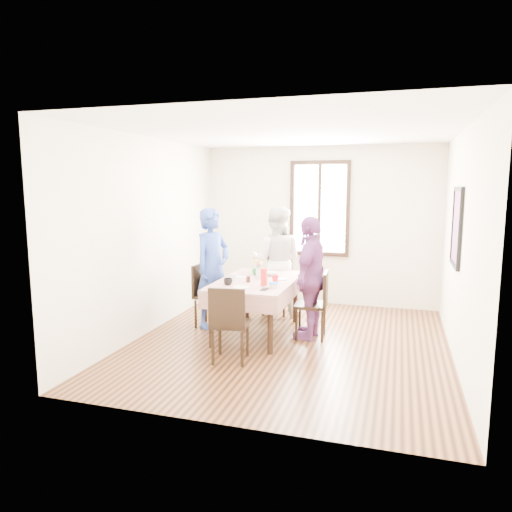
{
  "coord_description": "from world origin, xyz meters",
  "views": [
    {
      "loc": [
        1.31,
        -5.8,
        2.05
      ],
      "look_at": [
        -0.52,
        0.21,
        1.1
      ],
      "focal_mm": 33.05,
      "sensor_mm": 36.0,
      "label": 1
    }
  ],
  "objects_px": {
    "dining_table": "(257,307)",
    "person_left": "(212,268)",
    "chair_far": "(277,286)",
    "person_far": "(276,261)",
    "chair_left": "(211,296)",
    "chair_near": "(230,323)",
    "chair_right": "(311,305)",
    "person_right": "(310,278)"
  },
  "relations": [
    {
      "from": "chair_far",
      "to": "person_right",
      "type": "distance_m",
      "value": 1.31
    },
    {
      "from": "person_left",
      "to": "chair_left",
      "type": "bearing_deg",
      "value": 112.11
    },
    {
      "from": "dining_table",
      "to": "person_far",
      "type": "xyz_separation_m",
      "value": [
        0.0,
        1.06,
        0.48
      ]
    },
    {
      "from": "dining_table",
      "to": "person_right",
      "type": "relative_size",
      "value": 0.95
    },
    {
      "from": "chair_near",
      "to": "person_right",
      "type": "relative_size",
      "value": 0.55
    },
    {
      "from": "dining_table",
      "to": "person_far",
      "type": "relative_size",
      "value": 0.91
    },
    {
      "from": "chair_far",
      "to": "person_right",
      "type": "xyz_separation_m",
      "value": [
        0.72,
        -1.03,
        0.37
      ]
    },
    {
      "from": "dining_table",
      "to": "chair_near",
      "type": "xyz_separation_m",
      "value": [
        0.0,
        -1.08,
        0.08
      ]
    },
    {
      "from": "chair_left",
      "to": "chair_right",
      "type": "distance_m",
      "value": 1.49
    },
    {
      "from": "dining_table",
      "to": "chair_far",
      "type": "height_order",
      "value": "chair_far"
    },
    {
      "from": "chair_right",
      "to": "chair_near",
      "type": "distance_m",
      "value": 1.35
    },
    {
      "from": "chair_left",
      "to": "person_right",
      "type": "bearing_deg",
      "value": 88.96
    },
    {
      "from": "dining_table",
      "to": "person_right",
      "type": "bearing_deg",
      "value": 3.86
    },
    {
      "from": "chair_left",
      "to": "chair_far",
      "type": "bearing_deg",
      "value": 144.07
    },
    {
      "from": "chair_right",
      "to": "chair_left",
      "type": "bearing_deg",
      "value": 81.9
    },
    {
      "from": "person_left",
      "to": "person_right",
      "type": "bearing_deg",
      "value": -71.75
    },
    {
      "from": "chair_far",
      "to": "person_far",
      "type": "distance_m",
      "value": 0.4
    },
    {
      "from": "chair_right",
      "to": "person_far",
      "type": "relative_size",
      "value": 0.53
    },
    {
      "from": "dining_table",
      "to": "person_left",
      "type": "xyz_separation_m",
      "value": [
        -0.72,
        0.15,
        0.49
      ]
    },
    {
      "from": "chair_right",
      "to": "person_right",
      "type": "relative_size",
      "value": 0.55
    },
    {
      "from": "chair_left",
      "to": "chair_near",
      "type": "distance_m",
      "value": 1.43
    },
    {
      "from": "chair_near",
      "to": "person_far",
      "type": "distance_m",
      "value": 2.17
    },
    {
      "from": "chair_near",
      "to": "person_right",
      "type": "xyz_separation_m",
      "value": [
        0.72,
        1.12,
        0.37
      ]
    },
    {
      "from": "chair_right",
      "to": "person_right",
      "type": "xyz_separation_m",
      "value": [
        -0.02,
        0.0,
        0.37
      ]
    },
    {
      "from": "chair_far",
      "to": "chair_near",
      "type": "xyz_separation_m",
      "value": [
        0.0,
        -2.15,
        0.0
      ]
    },
    {
      "from": "chair_right",
      "to": "chair_far",
      "type": "bearing_deg",
      "value": 31.59
    },
    {
      "from": "chair_far",
      "to": "chair_right",
      "type": "bearing_deg",
      "value": 127.28
    },
    {
      "from": "person_left",
      "to": "dining_table",
      "type": "bearing_deg",
      "value": -79.34
    },
    {
      "from": "chair_near",
      "to": "person_far",
      "type": "bearing_deg",
      "value": 82.21
    },
    {
      "from": "chair_left",
      "to": "person_left",
      "type": "bearing_deg",
      "value": 92.77
    },
    {
      "from": "dining_table",
      "to": "chair_right",
      "type": "height_order",
      "value": "chair_right"
    },
    {
      "from": "chair_left",
      "to": "chair_near",
      "type": "height_order",
      "value": "same"
    },
    {
      "from": "dining_table",
      "to": "person_left",
      "type": "bearing_deg",
      "value": 168.55
    },
    {
      "from": "dining_table",
      "to": "person_left",
      "type": "distance_m",
      "value": 0.89
    },
    {
      "from": "dining_table",
      "to": "chair_right",
      "type": "bearing_deg",
      "value": 3.76
    },
    {
      "from": "chair_right",
      "to": "person_far",
      "type": "bearing_deg",
      "value": 32.12
    },
    {
      "from": "chair_right",
      "to": "chair_near",
      "type": "bearing_deg",
      "value": 142.16
    },
    {
      "from": "person_right",
      "to": "chair_right",
      "type": "bearing_deg",
      "value": 96.54
    },
    {
      "from": "chair_near",
      "to": "person_left",
      "type": "xyz_separation_m",
      "value": [
        -0.72,
        1.22,
        0.41
      ]
    },
    {
      "from": "chair_far",
      "to": "chair_near",
      "type": "bearing_deg",
      "value": 91.34
    },
    {
      "from": "chair_far",
      "to": "person_left",
      "type": "distance_m",
      "value": 1.25
    },
    {
      "from": "chair_far",
      "to": "person_far",
      "type": "bearing_deg",
      "value": 91.34
    }
  ]
}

